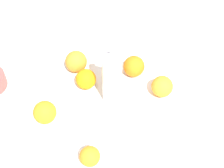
{
  "coord_description": "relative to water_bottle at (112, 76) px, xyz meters",
  "views": [
    {
      "loc": [
        0.63,
        0.03,
        0.91
      ],
      "look_at": [
        -0.03,
        0.03,
        0.08
      ],
      "focal_mm": 52.19,
      "sensor_mm": 36.0,
      "label": 1
    }
  ],
  "objects": [
    {
      "name": "orange_0",
      "position": [
        0.23,
        -0.06,
        -0.09
      ],
      "size": [
        0.06,
        0.06,
        0.06
      ],
      "primitive_type": "sphere",
      "color": "orange",
      "rests_on": "ground_plane"
    },
    {
      "name": "orange_5",
      "position": [
        -0.06,
        -0.09,
        -0.09
      ],
      "size": [
        0.07,
        0.07,
        0.07
      ],
      "primitive_type": "sphere",
      "color": "orange",
      "rests_on": "ground_plane"
    },
    {
      "name": "ground_plane",
      "position": [
        0.03,
        -0.03,
        -0.12
      ],
      "size": [
        2.4,
        2.4,
        0.0
      ],
      "primitive_type": "plane",
      "color": "silver"
    },
    {
      "name": "orange_2",
      "position": [
        -0.14,
        -0.13,
        -0.08
      ],
      "size": [
        0.08,
        0.08,
        0.08
      ],
      "primitive_type": "sphere",
      "color": "orange",
      "rests_on": "ground_plane"
    },
    {
      "name": "orange_4",
      "position": [
        -0.11,
        0.08,
        -0.08
      ],
      "size": [
        0.08,
        0.08,
        0.08
      ],
      "primitive_type": "sphere",
      "color": "orange",
      "rests_on": "ground_plane"
    },
    {
      "name": "orange_3",
      "position": [
        0.08,
        -0.22,
        -0.09
      ],
      "size": [
        0.08,
        0.08,
        0.08
      ],
      "primitive_type": "sphere",
      "color": "orange",
      "rests_on": "ground_plane"
    },
    {
      "name": "orange_1",
      "position": [
        -0.02,
        0.17,
        -0.09
      ],
      "size": [
        0.07,
        0.07,
        0.07
      ],
      "primitive_type": "sphere",
      "color": "orange",
      "rests_on": "ground_plane"
    },
    {
      "name": "water_bottle",
      "position": [
        0.0,
        0.0,
        0.0
      ],
      "size": [
        0.06,
        0.06,
        0.26
      ],
      "rotation": [
        0.0,
        0.0,
        5.13
      ],
      "color": "silver",
      "rests_on": "ground_plane"
    }
  ]
}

